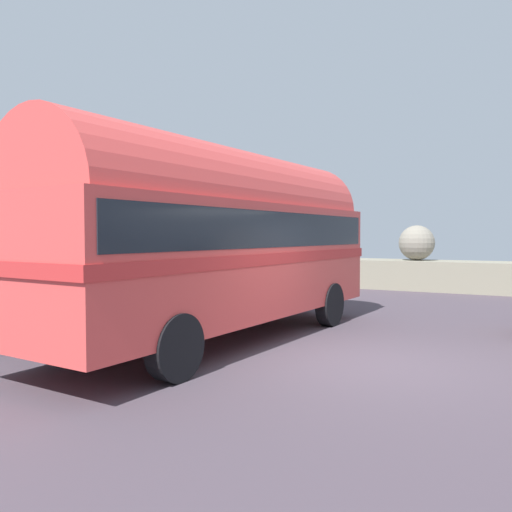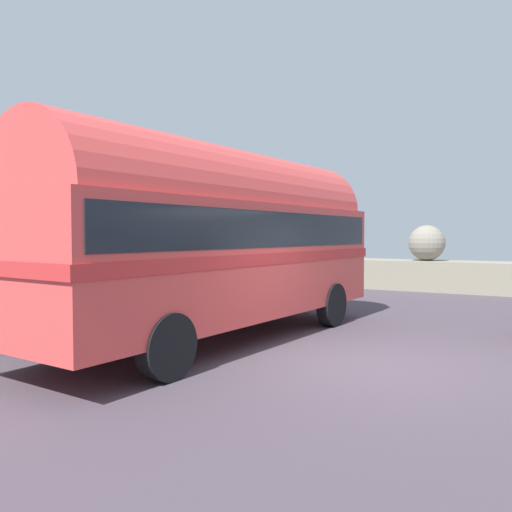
% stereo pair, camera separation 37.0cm
% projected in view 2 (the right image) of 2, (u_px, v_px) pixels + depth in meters
% --- Properties ---
extents(ground, '(32.00, 26.00, 0.02)m').
position_uv_depth(ground, '(362.00, 364.00, 8.15)').
color(ground, '#473C46').
extents(breakwater, '(31.36, 2.28, 2.44)m').
position_uv_depth(breakwater, '(477.00, 274.00, 18.21)').
color(breakwater, gray).
rests_on(breakwater, ground).
extents(vintage_coach, '(3.04, 8.74, 3.70)m').
position_uv_depth(vintage_coach, '(220.00, 235.00, 9.90)').
color(vintage_coach, black).
rests_on(vintage_coach, ground).
extents(second_coach, '(3.18, 8.77, 3.70)m').
position_uv_depth(second_coach, '(110.00, 235.00, 12.69)').
color(second_coach, black).
rests_on(second_coach, ground).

